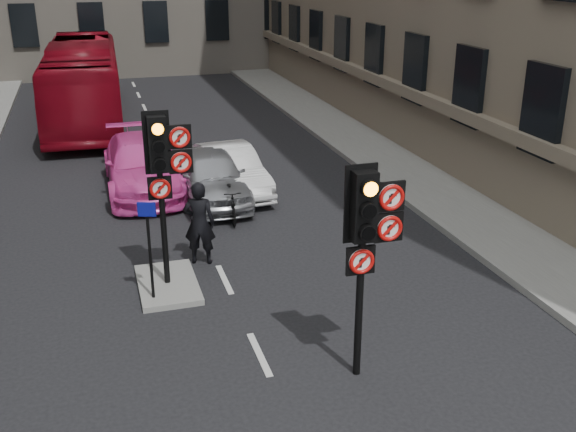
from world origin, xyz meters
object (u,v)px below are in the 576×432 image
motorcyclist (199,223)px  info_sign (149,237)px  signal_far (163,162)px  bus_red (84,82)px  signal_near (368,229)px  car_silver (211,175)px  motorcycle (231,204)px  car_pink (142,165)px  car_white (230,170)px

motorcyclist → info_sign: info_sign is taller
signal_far → bus_red: size_ratio=0.31×
signal_near → bus_red: (-3.99, 19.92, -0.97)m
car_silver → motorcyclist: bearing=-104.1°
motorcycle → signal_far: bearing=-117.0°
car_pink → signal_far: bearing=-90.0°
car_white → motorcycle: size_ratio=2.66×
motorcycle → info_sign: size_ratio=0.75×
signal_far → motorcycle: 4.46m
signal_near → car_silver: 9.23m
signal_far → car_white: 6.39m
motorcycle → car_silver: bearing=100.3°
motorcyclist → info_sign: bearing=71.7°
car_white → motorcycle: car_white is taller
car_pink → motorcyclist: (0.75, -5.50, 0.20)m
info_sign → motorcyclist: bearing=71.0°
car_silver → bus_red: size_ratio=0.37×
signal_far → car_pink: size_ratio=0.69×
car_silver → motorcyclist: size_ratio=2.23×
car_white → info_sign: size_ratio=2.00×
bus_red → info_sign: bus_red is taller
bus_red → motorcycle: bearing=-73.0°
car_silver → info_sign: bearing=-111.7°
signal_near → motorcycle: (-0.62, 7.31, -2.13)m
signal_near → signal_far: (-2.60, 4.00, 0.12)m
car_white → bus_red: (-3.82, 10.38, 0.95)m
motorcycle → info_sign: 4.70m
motorcycle → motorcyclist: bearing=-113.4°
signal_near → car_white: signal_near is taller
signal_far → bus_red: bearing=95.0°
car_silver → bus_red: bus_red is taller
bus_red → info_sign: size_ratio=5.74×
car_white → car_silver: bearing=-145.4°
car_white → signal_far: bearing=-119.1°
car_pink → motorcycle: 3.75m
signal_far → car_silver: size_ratio=0.84×
motorcycle → info_sign: (-2.41, -3.92, 0.97)m
car_white → bus_red: bus_red is taller
car_silver → bus_red: bearing=106.1°
car_pink → motorcycle: car_pink is taller
signal_far → motorcycle: (1.98, 3.31, -2.25)m
car_silver → motorcycle: size_ratio=2.80×
car_silver → car_pink: 2.31m
signal_near → car_pink: size_ratio=0.69×
car_silver → info_sign: size_ratio=2.11×
car_silver → car_white: car_silver is taller
car_white → motorcycle: 2.28m
car_silver → signal_far: bearing=-109.8°
signal_far → car_pink: 6.80m
bus_red → car_silver: bearing=-71.7°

